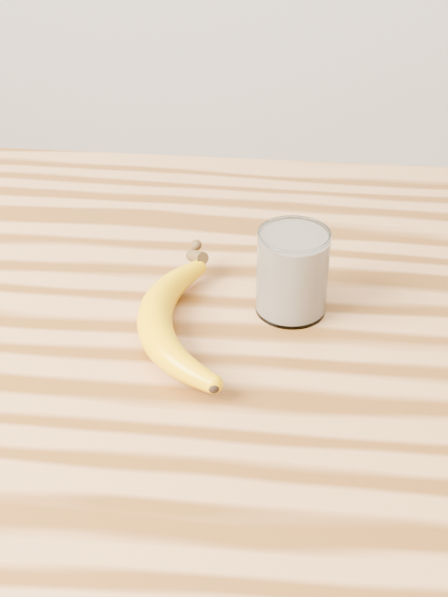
# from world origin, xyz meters

# --- Properties ---
(table) EXTENTS (1.20, 0.80, 0.90)m
(table) POSITION_xyz_m (0.00, 0.00, 0.77)
(table) COLOR #B27845
(table) RESTS_ON ground
(smoothie_glass) EXTENTS (0.07, 0.07, 0.09)m
(smoothie_glass) POSITION_xyz_m (0.09, 0.04, 0.95)
(smoothie_glass) COLOR white
(smoothie_glass) RESTS_ON table
(banana) EXTENTS (0.16, 0.30, 0.04)m
(banana) POSITION_xyz_m (-0.04, -0.02, 0.92)
(banana) COLOR #EBA800
(banana) RESTS_ON table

